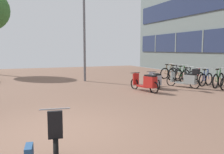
{
  "coord_description": "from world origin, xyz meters",
  "views": [
    {
      "loc": [
        -0.81,
        -5.36,
        1.88
      ],
      "look_at": [
        2.03,
        1.55,
        1.02
      ],
      "focal_mm": 37.8,
      "sensor_mm": 36.0,
      "label": 1
    }
  ],
  "objects_px": {
    "bicycle_rack_07": "(175,74)",
    "scooter_far": "(156,80)",
    "bicycle_rack_04": "(197,78)",
    "bicycle_foreground": "(54,149)",
    "bicycle_rack_08": "(169,73)",
    "bicycle_rack_06": "(182,75)",
    "scooter_mid": "(147,82)",
    "bicycle_rack_05": "(188,77)",
    "lamp_post": "(84,27)",
    "bicycle_rack_03": "(206,79)",
    "bicycle_rack_02": "(218,80)",
    "scooter_near": "(187,79)"
  },
  "relations": [
    {
      "from": "bicycle_rack_05",
      "to": "bicycle_rack_08",
      "type": "bearing_deg",
      "value": 85.3
    },
    {
      "from": "bicycle_rack_02",
      "to": "bicycle_rack_07",
      "type": "distance_m",
      "value": 3.43
    },
    {
      "from": "bicycle_rack_06",
      "to": "scooter_far",
      "type": "height_order",
      "value": "bicycle_rack_06"
    },
    {
      "from": "bicycle_rack_08",
      "to": "scooter_mid",
      "type": "bearing_deg",
      "value": -135.95
    },
    {
      "from": "bicycle_foreground",
      "to": "bicycle_rack_06",
      "type": "xyz_separation_m",
      "value": [
        8.9,
        8.1,
        -0.04
      ]
    },
    {
      "from": "bicycle_rack_03",
      "to": "bicycle_rack_08",
      "type": "bearing_deg",
      "value": 87.88
    },
    {
      "from": "bicycle_rack_02",
      "to": "scooter_far",
      "type": "bearing_deg",
      "value": 161.57
    },
    {
      "from": "bicycle_rack_04",
      "to": "scooter_mid",
      "type": "distance_m",
      "value": 4.04
    },
    {
      "from": "bicycle_rack_04",
      "to": "bicycle_rack_08",
      "type": "distance_m",
      "value": 2.74
    },
    {
      "from": "bicycle_rack_03",
      "to": "bicycle_rack_05",
      "type": "xyz_separation_m",
      "value": [
        -0.04,
        1.37,
        -0.0
      ]
    },
    {
      "from": "bicycle_rack_03",
      "to": "bicycle_rack_04",
      "type": "relative_size",
      "value": 1.01
    },
    {
      "from": "bicycle_rack_08",
      "to": "bicycle_rack_06",
      "type": "bearing_deg",
      "value": -90.77
    },
    {
      "from": "bicycle_rack_05",
      "to": "scooter_far",
      "type": "height_order",
      "value": "bicycle_rack_05"
    },
    {
      "from": "bicycle_rack_07",
      "to": "scooter_far",
      "type": "height_order",
      "value": "bicycle_rack_07"
    },
    {
      "from": "bicycle_rack_06",
      "to": "lamp_post",
      "type": "bearing_deg",
      "value": 159.41
    },
    {
      "from": "scooter_mid",
      "to": "bicycle_rack_05",
      "type": "bearing_deg",
      "value": 25.11
    },
    {
      "from": "scooter_mid",
      "to": "scooter_far",
      "type": "relative_size",
      "value": 1.07
    },
    {
      "from": "bicycle_foreground",
      "to": "bicycle_rack_02",
      "type": "height_order",
      "value": "bicycle_foreground"
    },
    {
      "from": "bicycle_rack_05",
      "to": "scooter_far",
      "type": "xyz_separation_m",
      "value": [
        -2.85,
        -1.04,
        0.06
      ]
    },
    {
      "from": "scooter_far",
      "to": "bicycle_rack_08",
      "type": "bearing_deg",
      "value": 45.77
    },
    {
      "from": "bicycle_foreground",
      "to": "scooter_near",
      "type": "height_order",
      "value": "bicycle_foreground"
    },
    {
      "from": "bicycle_rack_02",
      "to": "scooter_far",
      "type": "xyz_separation_m",
      "value": [
        -3.04,
        1.01,
        0.03
      ]
    },
    {
      "from": "bicycle_rack_07",
      "to": "scooter_far",
      "type": "distance_m",
      "value": 3.82
    },
    {
      "from": "bicycle_rack_04",
      "to": "bicycle_rack_06",
      "type": "height_order",
      "value": "bicycle_rack_06"
    },
    {
      "from": "bicycle_rack_07",
      "to": "scooter_mid",
      "type": "distance_m",
      "value": 5.02
    },
    {
      "from": "bicycle_rack_03",
      "to": "bicycle_rack_08",
      "type": "xyz_separation_m",
      "value": [
        0.13,
        3.43,
        0.02
      ]
    },
    {
      "from": "bicycle_rack_04",
      "to": "bicycle_foreground",
      "type": "bearing_deg",
      "value": -142.75
    },
    {
      "from": "bicycle_rack_08",
      "to": "lamp_post",
      "type": "relative_size",
      "value": 0.25
    },
    {
      "from": "bicycle_rack_07",
      "to": "bicycle_rack_06",
      "type": "bearing_deg",
      "value": -87.15
    },
    {
      "from": "bicycle_rack_08",
      "to": "lamp_post",
      "type": "height_order",
      "value": "lamp_post"
    },
    {
      "from": "scooter_far",
      "to": "scooter_mid",
      "type": "bearing_deg",
      "value": -142.18
    },
    {
      "from": "bicycle_rack_03",
      "to": "bicycle_rack_02",
      "type": "bearing_deg",
      "value": -77.62
    },
    {
      "from": "bicycle_rack_02",
      "to": "bicycle_rack_07",
      "type": "xyz_separation_m",
      "value": [
        -0.08,
        3.43,
        -0.0
      ]
    },
    {
      "from": "bicycle_foreground",
      "to": "scooter_mid",
      "type": "distance_m",
      "value": 7.5
    },
    {
      "from": "bicycle_foreground",
      "to": "lamp_post",
      "type": "bearing_deg",
      "value": 71.7
    },
    {
      "from": "scooter_mid",
      "to": "lamp_post",
      "type": "relative_size",
      "value": 0.32
    },
    {
      "from": "bicycle_rack_03",
      "to": "bicycle_rack_04",
      "type": "height_order",
      "value": "bicycle_rack_03"
    },
    {
      "from": "bicycle_rack_03",
      "to": "bicycle_rack_05",
      "type": "distance_m",
      "value": 1.37
    },
    {
      "from": "scooter_near",
      "to": "lamp_post",
      "type": "bearing_deg",
      "value": 133.17
    },
    {
      "from": "bicycle_foreground",
      "to": "bicycle_rack_02",
      "type": "xyz_separation_m",
      "value": [
        8.94,
        5.36,
        -0.03
      ]
    },
    {
      "from": "bicycle_rack_06",
      "to": "scooter_mid",
      "type": "xyz_separation_m",
      "value": [
        -3.94,
        -2.46,
        0.07
      ]
    },
    {
      "from": "bicycle_foreground",
      "to": "bicycle_rack_07",
      "type": "relative_size",
      "value": 0.98
    },
    {
      "from": "bicycle_rack_04",
      "to": "scooter_near",
      "type": "relative_size",
      "value": 0.75
    },
    {
      "from": "bicycle_foreground",
      "to": "bicycle_rack_04",
      "type": "distance_m",
      "value": 11.11
    },
    {
      "from": "bicycle_rack_02",
      "to": "bicycle_rack_04",
      "type": "distance_m",
      "value": 1.37
    },
    {
      "from": "bicycle_rack_04",
      "to": "bicycle_rack_03",
      "type": "bearing_deg",
      "value": -94.78
    },
    {
      "from": "bicycle_rack_02",
      "to": "bicycle_foreground",
      "type": "bearing_deg",
      "value": -149.07
    },
    {
      "from": "bicycle_rack_02",
      "to": "scooter_near",
      "type": "relative_size",
      "value": 0.81
    },
    {
      "from": "bicycle_rack_06",
      "to": "bicycle_rack_07",
      "type": "xyz_separation_m",
      "value": [
        -0.03,
        0.69,
        0.0
      ]
    },
    {
      "from": "bicycle_rack_02",
      "to": "bicycle_rack_05",
      "type": "relative_size",
      "value": 1.04
    }
  ]
}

